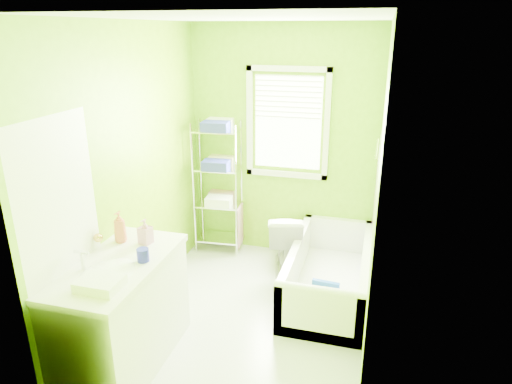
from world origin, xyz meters
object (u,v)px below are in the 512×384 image
(toilet, at_px, (285,240))
(wire_shelf_unit, at_px, (220,173))
(bathtub, at_px, (328,280))
(vanity, at_px, (122,311))

(toilet, bearing_deg, wire_shelf_unit, -29.29)
(bathtub, distance_m, toilet, 0.72)
(toilet, xyz_separation_m, vanity, (-0.89, -1.87, 0.14))
(toilet, distance_m, wire_shelf_unit, 1.07)
(bathtub, height_order, toilet, toilet)
(wire_shelf_unit, bearing_deg, bathtub, -26.60)
(toilet, height_order, wire_shelf_unit, wire_shelf_unit)
(toilet, bearing_deg, vanity, 51.55)
(bathtub, relative_size, wire_shelf_unit, 1.04)
(vanity, height_order, wire_shelf_unit, wire_shelf_unit)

